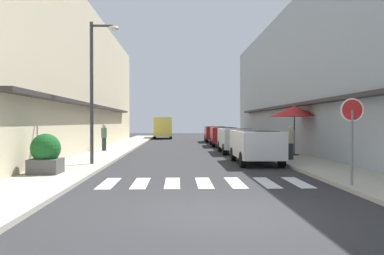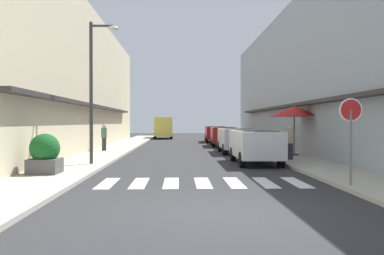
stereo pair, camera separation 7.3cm
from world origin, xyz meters
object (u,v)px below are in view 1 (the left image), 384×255
Objects in this scene: parked_car_distant at (215,132)px; planter_corner at (46,154)px; parked_car_near at (256,143)px; street_lamp at (96,78)px; pedestrian_walking_near at (104,137)px; parked_car_far at (223,134)px; cafe_umbrella at (294,111)px; parked_car_mid at (236,138)px; round_street_sign at (352,119)px; delivery_van at (163,126)px; pedestrian_walking_far at (291,142)px.

parked_car_distant is 3.35× the size of planter_corner.
parked_car_near is 7.36m from street_lamp.
parked_car_far is at bearing 57.50° from pedestrian_walking_near.
cafe_umbrella is at bearing 22.85° from street_lamp.
parked_car_mid is 6.70m from parked_car_far.
parked_car_far is 19.57m from round_street_sign.
parked_car_near is at bearing 26.38° from planter_corner.
delivery_van is 2.13× the size of cafe_umbrella.
street_lamp is at bearing 73.13° from pedestrian_walking_far.
pedestrian_walking_near is at bearing 90.19° from planter_corner.
delivery_van is at bearing 86.61° from street_lamp.
pedestrian_walking_far reaches higher than parked_car_far.
parked_car_distant is 1.74× the size of cafe_umbrella.
cafe_umbrella is (9.43, 3.98, -1.25)m from street_lamp.
pedestrian_walking_near is (-2.76, -20.62, -0.45)m from delivery_van.
round_street_sign reaches higher than delivery_van.
street_lamp is (-1.67, -28.26, 2.24)m from delivery_van.
parked_car_mid is 13.18m from parked_car_distant.
pedestrian_walking_near is at bearing 160.77° from cafe_umbrella.
delivery_van reaches higher than parked_car_far.
parked_car_distant is at bearing 90.00° from parked_car_far.
street_lamp is (-8.10, 5.89, 1.72)m from round_street_sign.
round_street_sign is 7.55m from pedestrian_walking_far.
delivery_van is at bearing 109.24° from parked_car_far.
round_street_sign is (6.42, -34.15, 0.52)m from delivery_van.
street_lamp is (-6.79, -20.09, 2.73)m from parked_car_distant.
street_lamp is 3.66× the size of pedestrian_walking_near.
round_street_sign reaches higher than pedestrian_walking_near.
parked_car_near is 0.93× the size of parked_car_distant.
parked_car_mid is at bearing -9.00° from pedestrian_walking_far.
delivery_van is 4.09× the size of planter_corner.
street_lamp reaches higher than round_street_sign.
pedestrian_walking_far reaches higher than parked_car_distant.
parked_car_distant is (-0.00, 6.48, 0.00)m from parked_car_far.
parked_car_mid is 12.90m from round_street_sign.
parked_car_mid is 0.78× the size of delivery_van.
planter_corner is 10.67m from pedestrian_walking_far.
pedestrian_walking_near reaches higher than planter_corner.
round_street_sign reaches higher than parked_car_near.
parked_car_mid is 12.70m from planter_corner.
parked_car_near is at bearing -20.64° from pedestrian_walking_near.
parked_car_far is (0.00, 12.80, 0.00)m from parked_car_near.
pedestrian_walking_far is at bearing 25.89° from planter_corner.
street_lamp is (-6.79, -0.80, 2.73)m from parked_car_near.
delivery_van is 2.31× the size of round_street_sign.
cafe_umbrella is (2.64, -9.63, 1.48)m from parked_car_far.
street_lamp is at bearing -108.67° from parked_car_distant.
parked_car_mid is (0.00, 6.10, 0.00)m from parked_car_near.
pedestrian_walking_near is (-7.87, 6.84, 0.03)m from parked_car_near.
cafe_umbrella reaches higher than planter_corner.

